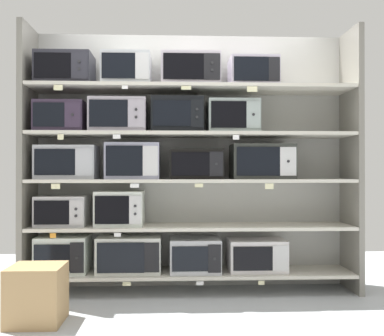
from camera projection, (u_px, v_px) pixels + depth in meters
The scene contains 45 objects.
ground at pixel (198, 331), 3.19m from camera, with size 6.89×6.00×0.02m, color #B2B7BC.
back_panel at pixel (191, 160), 4.46m from camera, with size 3.09×0.04×2.40m, color #B2B2AD.
upright_left at pixel (28, 159), 4.14m from camera, with size 0.05×0.48×2.40m, color gray.
upright_right at pixel (351, 160), 4.26m from camera, with size 0.05×0.48×2.40m, color gray.
shelf_0 at pixel (192, 273), 4.19m from camera, with size 2.89×0.48×0.03m, color beige.
microwave_0 at pixel (63, 254), 4.14m from camera, with size 0.45×0.36×0.33m.
microwave_1 at pixel (129, 254), 4.16m from camera, with size 0.57×0.35×0.32m.
microwave_2 at pixel (195, 255), 4.19m from camera, with size 0.45×0.42×0.30m.
microwave_3 at pixel (257, 255), 4.21m from camera, with size 0.52×0.35×0.29m.
price_tag_0 at pixel (61, 285), 3.90m from camera, with size 0.06×0.00×0.04m, color beige.
price_tag_1 at pixel (127, 284), 3.92m from camera, with size 0.07×0.00×0.03m, color beige.
price_tag_2 at pixel (200, 283), 3.95m from camera, with size 0.06×0.00×0.03m, color white.
price_tag_3 at pixel (261, 283), 3.97m from camera, with size 0.05×0.00×0.03m, color beige.
shelf_1 at pixel (192, 227), 4.19m from camera, with size 2.89×0.48×0.03m, color beige.
microwave_4 at pixel (63, 211), 4.14m from camera, with size 0.44×0.35×0.27m.
microwave_5 at pixel (120, 208), 4.16m from camera, with size 0.42×0.37×0.31m.
price_tag_4 at pixel (53, 236), 3.90m from camera, with size 0.05×0.00×0.04m, color orange.
price_tag_5 at pixel (118, 235), 3.92m from camera, with size 0.06×0.00×0.03m, color white.
shelf_2 at pixel (192, 181), 4.20m from camera, with size 2.89×0.48×0.03m, color beige.
microwave_6 at pixel (67, 162), 4.15m from camera, with size 0.53×0.35×0.30m.
microwave_7 at pixel (133, 161), 4.17m from camera, with size 0.48×0.40×0.32m.
microwave_8 at pixel (196, 164), 4.20m from camera, with size 0.48×0.38×0.27m.
microwave_9 at pixel (262, 162), 4.22m from camera, with size 0.56×0.36×0.32m.
price_tag_6 at pixel (56, 186), 3.91m from camera, with size 0.08×0.00×0.05m, color beige.
price_tag_7 at pixel (135, 186), 3.93m from camera, with size 0.08×0.00×0.04m, color white.
price_tag_8 at pixel (199, 185), 3.96m from camera, with size 0.07×0.00×0.03m, color beige.
price_tag_9 at pixel (269, 186), 3.98m from camera, with size 0.07×0.00×0.05m, color beige.
shelf_3 at pixel (192, 135), 4.20m from camera, with size 2.89×0.48×0.03m, color beige.
microwave_10 at pixel (62, 117), 4.15m from camera, with size 0.43×0.42×0.27m.
microwave_11 at pixel (119, 116), 4.17m from camera, with size 0.50×0.42×0.30m.
microwave_12 at pixel (177, 116), 4.19m from camera, with size 0.46×0.40×0.31m.
microwave_13 at pixel (233, 117), 4.21m from camera, with size 0.46×0.37×0.30m.
price_tag_10 at pixel (61, 137), 3.91m from camera, with size 0.05×0.00×0.05m, color beige.
price_tag_11 at pixel (117, 137), 3.93m from camera, with size 0.06×0.00×0.04m, color white.
price_tag_12 at pixel (236, 137), 3.97m from camera, with size 0.06×0.00×0.04m, color white.
shelf_4 at pixel (192, 89), 4.20m from camera, with size 2.89×0.48×0.03m, color beige.
microwave_14 at pixel (65, 70), 4.15m from camera, with size 0.49×0.39×0.29m.
microwave_15 at pixel (127, 71), 4.18m from camera, with size 0.43×0.41×0.29m.
microwave_16 at pixel (190, 71), 4.20m from camera, with size 0.53×0.40×0.29m.
microwave_17 at pixel (253, 73), 4.22m from camera, with size 0.43×0.35×0.27m.
price_tag_13 at pixel (58, 88), 3.91m from camera, with size 0.07×0.00×0.05m, color beige.
price_tag_14 at pixel (125, 87), 3.94m from camera, with size 0.05×0.00×0.03m, color white.
price_tag_15 at pixel (186, 88), 3.96m from camera, with size 0.08×0.00×0.03m, color beige.
price_tag_16 at pixel (252, 89), 3.98m from camera, with size 0.09×0.00×0.05m, color beige.
shipping_carton at pixel (37, 294), 3.33m from camera, with size 0.38×0.38×0.41m, color tan.
Camera 1 is at (-0.18, -4.19, 1.09)m, focal length 43.20 mm.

